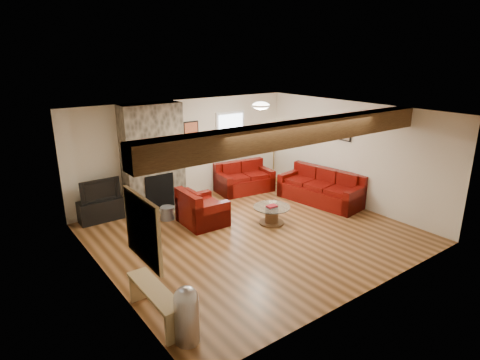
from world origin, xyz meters
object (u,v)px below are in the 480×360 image
at_px(sofa_three, 321,187).
at_px(coffee_table, 272,215).
at_px(tv_cabinet, 101,210).
at_px(floor_lamp, 274,136).
at_px(loveseat, 244,177).
at_px(television, 99,189).
at_px(armchair_red, 202,207).

relative_size(sofa_three, coffee_table, 2.58).
relative_size(tv_cabinet, floor_lamp, 0.63).
relative_size(sofa_three, loveseat, 1.43).
height_order(coffee_table, television, television).
bearing_deg(coffee_table, television, 140.91).
bearing_deg(armchair_red, tv_cabinet, 51.28).
bearing_deg(television, sofa_three, -23.68).
height_order(armchair_red, coffee_table, armchair_red).
bearing_deg(loveseat, coffee_table, -103.82).
xyz_separation_m(armchair_red, television, (-1.72, 1.48, 0.34)).
bearing_deg(sofa_three, loveseat, -158.77).
height_order(sofa_three, armchair_red, sofa_three).
xyz_separation_m(loveseat, tv_cabinet, (-3.75, 0.30, -0.15)).
relative_size(loveseat, tv_cabinet, 1.51).
xyz_separation_m(coffee_table, television, (-2.93, 2.38, 0.53)).
relative_size(sofa_three, television, 2.43).
distance_m(sofa_three, armchair_red, 3.11).
height_order(coffee_table, tv_cabinet, tv_cabinet).
height_order(loveseat, coffee_table, loveseat).
distance_m(loveseat, coffee_table, 2.24).
bearing_deg(loveseat, sofa_three, -52.60).
height_order(armchair_red, tv_cabinet, armchair_red).
xyz_separation_m(coffee_table, floor_lamp, (2.13, 2.40, 1.10)).
bearing_deg(floor_lamp, sofa_three, -97.69).
bearing_deg(tv_cabinet, armchair_red, -40.65).
bearing_deg(loveseat, armchair_red, -142.12).
distance_m(armchair_red, television, 2.29).
height_order(loveseat, tv_cabinet, loveseat).
distance_m(sofa_three, loveseat, 2.06).
bearing_deg(armchair_red, sofa_three, -99.47).
height_order(loveseat, floor_lamp, floor_lamp).
bearing_deg(sofa_three, armchair_red, -109.83).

